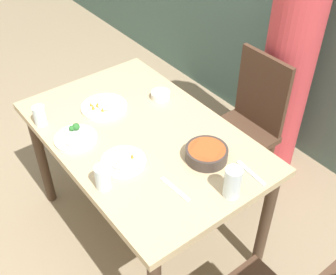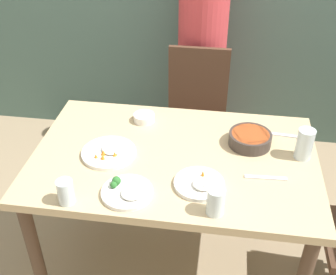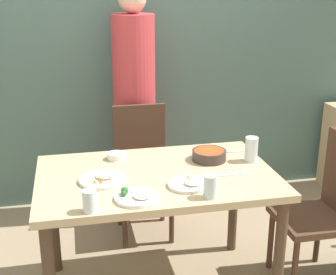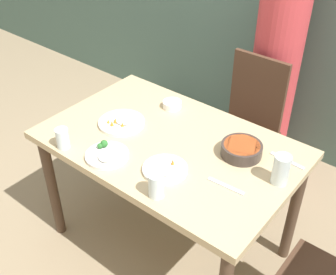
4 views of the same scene
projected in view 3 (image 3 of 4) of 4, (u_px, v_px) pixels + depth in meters
The scene contains 15 objects.
wall_back at pixel (123, 37), 3.65m from camera, with size 10.00×0.06×2.70m.
dining_table at pixel (157, 189), 2.59m from camera, with size 1.30×0.83×0.77m.
chair_adult_spot at pixel (142, 167), 3.36m from camera, with size 0.40×0.40×0.93m.
chair_child_spot at pixel (323, 207), 2.78m from camera, with size 0.40×0.40×0.93m.
person_adult at pixel (135, 112), 3.56m from camera, with size 0.32×0.32×1.75m.
bowl_curry at pixel (209, 155), 2.75m from camera, with size 0.20×0.20×0.06m.
plate_rice_adult at pixel (189, 184), 2.41m from camera, with size 0.21×0.21×0.05m.
plate_rice_child at pixel (103, 179), 2.47m from camera, with size 0.25×0.25×0.05m.
plate_noodles at pixel (136, 197), 2.26m from camera, with size 0.21×0.21×0.06m.
bowl_rice_small at pixel (116, 156), 2.77m from camera, with size 0.11×0.11×0.04m.
glass_water_tall at pixel (89, 201), 2.13m from camera, with size 0.07×0.07×0.11m.
glass_water_short at pixel (251, 149), 2.72m from camera, with size 0.08×0.08×0.15m.
glass_water_center at pixel (211, 186), 2.27m from camera, with size 0.07×0.07×0.12m.
fork_steel at pixel (233, 174), 2.55m from camera, with size 0.18×0.03×0.01m.
spoon_steel at pixel (235, 152), 2.88m from camera, with size 0.18×0.03×0.01m.
Camera 3 is at (-0.43, -2.32, 1.78)m, focal length 50.00 mm.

